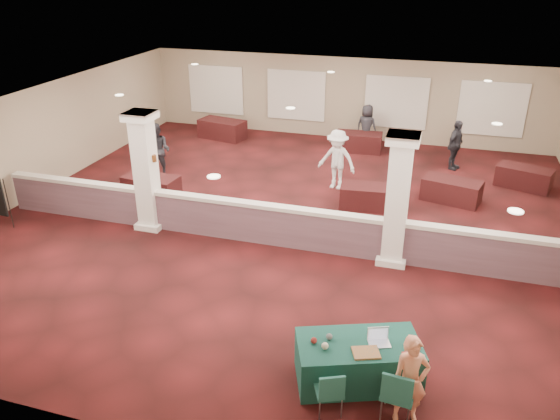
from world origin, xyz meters
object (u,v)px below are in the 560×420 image
(far_table_front_right, at_px, (452,190))
(attendee_a, at_px, (158,151))
(far_table_front_center, at_px, (369,197))
(near_table, at_px, (358,362))
(woman, at_px, (410,381))
(far_table_front_left, at_px, (152,187))
(attendee_b, at_px, (337,160))
(conf_chair_main, at_px, (398,392))
(far_table_back_left, at_px, (222,129))
(conf_chair_side, at_px, (330,390))
(attendee_c, at_px, (455,145))
(far_table_back_center, at_px, (359,142))
(far_table_back_right, at_px, (524,177))
(attendee_d, at_px, (366,126))

(far_table_front_right, relative_size, attendee_a, 0.92)
(far_table_front_center, xyz_separation_m, far_table_front_right, (2.30, 1.19, 0.00))
(near_table, height_order, woman, woman)
(far_table_front_left, bearing_deg, attendee_b, 24.21)
(conf_chair_main, relative_size, far_table_back_left, 0.55)
(conf_chair_side, bearing_deg, attendee_a, 106.91)
(conf_chair_main, distance_m, woman, 0.27)
(conf_chair_side, height_order, attendee_c, attendee_c)
(near_table, xyz_separation_m, conf_chair_main, (0.73, -0.75, 0.20))
(attendee_a, relative_size, attendee_b, 0.96)
(far_table_back_center, bearing_deg, far_table_back_right, -19.92)
(woman, relative_size, far_table_front_left, 0.95)
(near_table, height_order, far_table_front_left, near_table)
(far_table_back_center, bearing_deg, far_table_front_left, -130.69)
(conf_chair_side, distance_m, attendee_b, 9.57)
(attendee_c, bearing_deg, far_table_back_left, 108.82)
(near_table, height_order, far_table_back_center, near_table)
(far_table_front_right, bearing_deg, attendee_c, 89.75)
(near_table, relative_size, far_table_back_right, 1.27)
(far_table_front_center, distance_m, far_table_back_right, 5.41)
(attendee_c, bearing_deg, conf_chair_main, -158.33)
(far_table_back_left, distance_m, attendee_d, 5.78)
(near_table, bearing_deg, conf_chair_main, -66.55)
(woman, bearing_deg, far_table_back_right, 56.15)
(far_table_back_left, bearing_deg, attendee_c, -6.23)
(attendee_b, distance_m, attendee_d, 4.35)
(attendee_a, bearing_deg, conf_chair_main, -45.92)
(attendee_a, xyz_separation_m, attendee_c, (9.38, 3.61, -0.05))
(far_table_front_left, bearing_deg, far_table_back_left, 91.95)
(attendee_a, relative_size, attendee_c, 1.06)
(far_table_front_left, bearing_deg, far_table_back_right, 20.75)
(far_table_back_right, bearing_deg, woman, -104.01)
(attendee_c, bearing_deg, attendee_d, 90.62)
(conf_chair_main, xyz_separation_m, conf_chair_side, (-1.03, -0.17, -0.09))
(woman, bearing_deg, far_table_front_left, 120.70)
(far_table_front_right, bearing_deg, woman, -93.35)
(far_table_front_right, xyz_separation_m, attendee_a, (-9.37, -0.73, 0.57))
(woman, distance_m, attendee_c, 12.01)
(near_table, bearing_deg, far_table_back_left, 100.49)
(far_table_back_left, bearing_deg, far_table_back_right, -10.36)
(attendee_d, bearing_deg, conf_chair_side, 112.13)
(far_table_back_right, relative_size, attendee_d, 0.98)
(attendee_b, relative_size, attendee_c, 1.10)
(far_table_back_left, height_order, attendee_d, attendee_d)
(woman, distance_m, far_table_back_left, 15.50)
(far_table_front_left, relative_size, far_table_front_right, 0.99)
(far_table_front_center, relative_size, far_table_front_right, 0.99)
(far_table_front_center, height_order, far_table_back_center, far_table_back_center)
(attendee_a, bearing_deg, far_table_front_right, 2.89)
(attendee_d, bearing_deg, attendee_b, 102.15)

